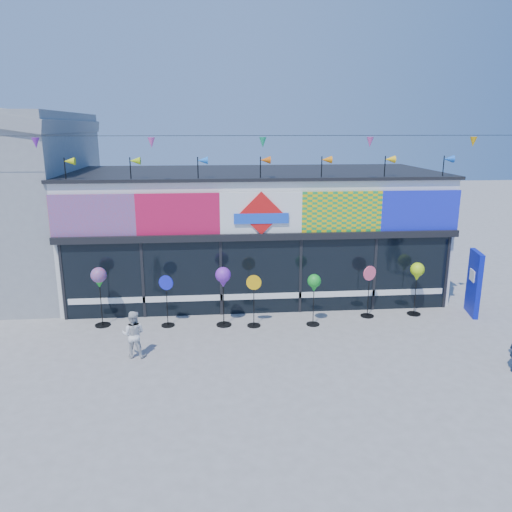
{
  "coord_description": "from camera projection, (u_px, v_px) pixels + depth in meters",
  "views": [
    {
      "loc": [
        -1.43,
        -10.88,
        5.54
      ],
      "look_at": [
        -0.28,
        2.0,
        2.18
      ],
      "focal_mm": 35.0,
      "sensor_mm": 36.0,
      "label": 1
    }
  ],
  "objects": [
    {
      "name": "ground",
      "position": [
        275.0,
        364.0,
        12.0
      ],
      "size": [
        80.0,
        80.0,
        0.0
      ],
      "primitive_type": "plane",
      "color": "gray",
      "rests_on": "ground"
    },
    {
      "name": "kite_shop",
      "position": [
        254.0,
        231.0,
        17.22
      ],
      "size": [
        16.0,
        5.7,
        5.31
      ],
      "color": "white",
      "rests_on": "ground"
    },
    {
      "name": "blue_sign",
      "position": [
        474.0,
        283.0,
        14.97
      ],
      "size": [
        0.34,
        0.99,
        1.96
      ],
      "rotation": [
        0.0,
        0.0,
        -0.2
      ],
      "color": "#0A17A4",
      "rests_on": "ground"
    },
    {
      "name": "spinner_0",
      "position": [
        99.0,
        279.0,
        13.96
      ],
      "size": [
        0.44,
        0.44,
        1.74
      ],
      "color": "black",
      "rests_on": "ground"
    },
    {
      "name": "spinner_1",
      "position": [
        167.0,
        299.0,
        14.11
      ],
      "size": [
        0.41,
        0.38,
        1.5
      ],
      "color": "black",
      "rests_on": "ground"
    },
    {
      "name": "spinner_2",
      "position": [
        223.0,
        279.0,
        13.99
      ],
      "size": [
        0.44,
        0.44,
        1.73
      ],
      "color": "black",
      "rests_on": "ground"
    },
    {
      "name": "spinner_3",
      "position": [
        254.0,
        299.0,
        14.09
      ],
      "size": [
        0.43,
        0.39,
        1.52
      ],
      "color": "black",
      "rests_on": "ground"
    },
    {
      "name": "spinner_4",
      "position": [
        314.0,
        285.0,
        14.08
      ],
      "size": [
        0.38,
        0.38,
        1.51
      ],
      "color": "black",
      "rests_on": "ground"
    },
    {
      "name": "spinner_5",
      "position": [
        369.0,
        290.0,
        14.8
      ],
      "size": [
        0.42,
        0.4,
        1.57
      ],
      "color": "black",
      "rests_on": "ground"
    },
    {
      "name": "spinner_6",
      "position": [
        417.0,
        273.0,
        14.85
      ],
      "size": [
        0.41,
        0.41,
        1.63
      ],
      "color": "black",
      "rests_on": "ground"
    },
    {
      "name": "child",
      "position": [
        133.0,
        334.0,
        12.24
      ],
      "size": [
        0.62,
        0.4,
        1.19
      ],
      "primitive_type": "imported",
      "rotation": [
        0.0,
        0.0,
        3.02
      ],
      "color": "silver",
      "rests_on": "ground"
    }
  ]
}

